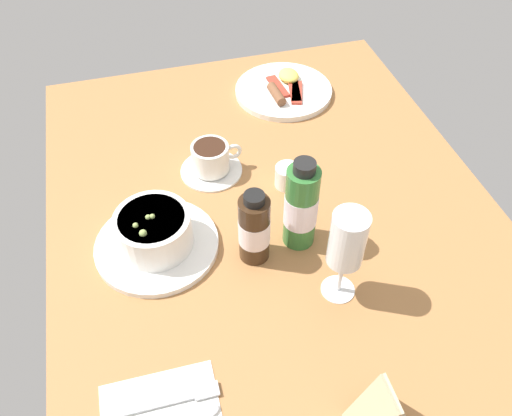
% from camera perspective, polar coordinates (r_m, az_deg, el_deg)
% --- Properties ---
extents(ground_plane, '(1.10, 0.84, 0.03)m').
position_cam_1_polar(ground_plane, '(1.01, 2.06, -1.03)').
color(ground_plane, '#9E6B3D').
extents(porridge_bowl, '(0.22, 0.22, 0.09)m').
position_cam_1_polar(porridge_bowl, '(0.93, -10.94, -2.78)').
color(porridge_bowl, white).
rests_on(porridge_bowl, ground_plane).
extents(cutlery_setting, '(0.12, 0.17, 0.01)m').
position_cam_1_polar(cutlery_setting, '(0.80, -9.92, -20.91)').
color(cutlery_setting, white).
rests_on(cutlery_setting, ground_plane).
extents(coffee_cup, '(0.13, 0.13, 0.07)m').
position_cam_1_polar(coffee_cup, '(1.06, -4.90, 5.19)').
color(coffee_cup, white).
rests_on(coffee_cup, ground_plane).
extents(creamer_jug, '(0.05, 0.06, 0.05)m').
position_cam_1_polar(creamer_jug, '(1.03, 3.35, 3.48)').
color(creamer_jug, white).
rests_on(creamer_jug, ground_plane).
extents(wine_glass, '(0.06, 0.06, 0.18)m').
position_cam_1_polar(wine_glass, '(0.80, 9.84, -3.75)').
color(wine_glass, white).
rests_on(wine_glass, ground_plane).
extents(sauce_bottle_green, '(0.06, 0.06, 0.18)m').
position_cam_1_polar(sauce_bottle_green, '(0.89, 4.90, 0.15)').
color(sauce_bottle_green, '#337233').
rests_on(sauce_bottle_green, ground_plane).
extents(sauce_bottle_brown, '(0.05, 0.05, 0.15)m').
position_cam_1_polar(sauce_bottle_brown, '(0.88, -0.19, -2.27)').
color(sauce_bottle_brown, '#382314').
rests_on(sauce_bottle_brown, ground_plane).
extents(breakfast_plate, '(0.23, 0.23, 0.04)m').
position_cam_1_polar(breakfast_plate, '(1.29, 3.05, 12.70)').
color(breakfast_plate, white).
rests_on(breakfast_plate, ground_plane).
extents(menu_card, '(0.05, 0.08, 0.11)m').
position_cam_1_polar(menu_card, '(0.75, 13.89, -20.50)').
color(menu_card, tan).
rests_on(menu_card, ground_plane).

